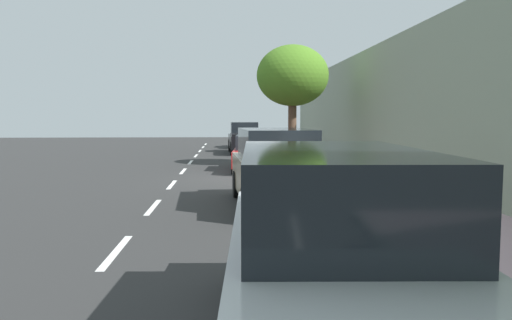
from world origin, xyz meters
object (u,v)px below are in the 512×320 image
parked_suv_silver_nearest (331,249)px  fire_hydrant (276,148)px  cyclist_with_backpack (287,156)px  parked_suv_tan_second (275,166)px  parked_sedan_white_farthest (242,137)px  parked_sedan_red_mid (255,153)px  street_tree_mid_block (293,76)px  bicycle_at_curb (279,173)px  parked_pickup_black_far (245,139)px

parked_suv_silver_nearest → fire_hydrant: (1.64, 22.84, -0.47)m
cyclist_with_backpack → fire_hydrant: bearing=86.6°
parked_suv_tan_second → cyclist_with_backpack: 3.82m
parked_sedan_white_farthest → parked_suv_tan_second: bearing=-89.7°
parked_sedan_red_mid → parked_suv_silver_nearest: bearing=-90.5°
parked_suv_tan_second → parked_sedan_red_mid: bearing=90.5°
parked_suv_silver_nearest → parked_sedan_red_mid: (0.14, 16.56, -0.27)m
street_tree_mid_block → fire_hydrant: 5.72m
parked_sedan_white_farthest → fire_hydrant: 10.10m
parked_suv_silver_nearest → street_tree_mid_block: 18.79m
parked_suv_tan_second → parked_suv_silver_nearest: bearing=-91.5°
cyclist_with_backpack → street_tree_mid_block: bearing=81.3°
cyclist_with_backpack → fire_hydrant: cyclist_with_backpack is taller
parked_suv_silver_nearest → bicycle_at_curb: parked_suv_silver_nearest is taller
parked_suv_tan_second → parked_sedan_red_mid: size_ratio=1.07×
parked_sedan_white_farthest → bicycle_at_curb: parked_sedan_white_farthest is taller
parked_sedan_white_farthest → fire_hydrant: (1.57, -9.98, -0.20)m
street_tree_mid_block → fire_hydrant: size_ratio=6.53×
parked_sedan_red_mid → fire_hydrant: size_ratio=5.36×
parked_pickup_black_far → fire_hydrant: parked_pickup_black_far is taller
bicycle_at_curb → parked_sedan_white_farthest: bearing=91.9°
parked_sedan_white_farthest → street_tree_mid_block: (1.93, -14.39, 3.41)m
parked_sedan_red_mid → street_tree_mid_block: street_tree_mid_block is taller
parked_sedan_white_farthest → bicycle_at_curb: 20.65m
parked_suv_silver_nearest → parked_suv_tan_second: 7.99m
parked_sedan_red_mid → parked_pickup_black_far: bearing=90.4°
parked_pickup_black_far → parked_suv_tan_second: bearing=-89.6°
parked_pickup_black_far → parked_sedan_white_farthest: bearing=90.0°
parked_suv_tan_second → bicycle_at_curb: bearing=82.7°
bicycle_at_curb → cyclist_with_backpack: cyclist_with_backpack is taller
parked_sedan_red_mid → parked_sedan_white_farthest: same height
parked_suv_silver_nearest → street_tree_mid_block: bearing=83.8°
bicycle_at_curb → fire_hydrant: fire_hydrant is taller
parked_suv_silver_nearest → bicycle_at_curb: size_ratio=2.81×
bicycle_at_curb → parked_suv_tan_second: bearing=-97.3°
parked_sedan_white_farthest → cyclist_with_backpack: bearing=-87.5°
parked_suv_tan_second → parked_sedan_white_farthest: size_ratio=1.06×
parked_suv_tan_second → street_tree_mid_block: 11.04m
parked_sedan_red_mid → bicycle_at_curb: (0.61, -4.38, -0.39)m
parked_sedan_red_mid → street_tree_mid_block: (1.86, 1.86, 3.41)m
parked_sedan_red_mid → parked_sedan_white_farthest: (-0.07, 16.26, 0.00)m
parked_sedan_white_farthest → parked_suv_silver_nearest: bearing=-90.1°
parked_sedan_white_farthest → parked_pickup_black_far: bearing=-90.0°
parked_suv_tan_second → bicycle_at_curb: parked_suv_tan_second is taller
cyclist_with_backpack → fire_hydrant: (0.67, 11.10, -0.46)m
parked_suv_silver_nearest → parked_pickup_black_far: bearing=89.8°
fire_hydrant → cyclist_with_backpack: bearing=-93.4°
parked_suv_tan_second → fire_hydrant: 14.92m
parked_suv_tan_second → cyclist_with_backpack: size_ratio=2.89×
parked_suv_tan_second → cyclist_with_backpack: parked_suv_tan_second is taller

